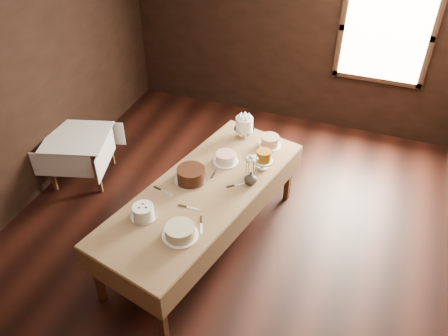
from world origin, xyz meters
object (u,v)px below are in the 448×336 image
Objects in this scene: display_table at (203,194)px; cake_swirl at (143,212)px; cake_caramel at (263,161)px; cake_speckled at (270,141)px; cake_meringue at (244,128)px; cake_server_a at (194,208)px; cake_chocolate at (191,174)px; cake_server_d at (241,184)px; cake_server_b at (201,228)px; cake_cream at (180,232)px; cake_server_c at (216,169)px; cake_server_e at (166,192)px; flower_vase at (251,178)px; cake_lattice at (226,158)px; side_table at (78,141)px.

display_table is 10.07× the size of cake_swirl.
cake_speckled is at bearing 96.55° from cake_caramel.
cake_swirl is at bearing -127.02° from cake_caramel.
cake_caramel is (0.40, -0.54, -0.02)m from cake_meringue.
cake_server_a is at bearing -107.08° from cake_speckled.
cake_chocolate is 1.33× the size of cake_swirl.
cake_speckled is 0.81m from cake_server_d.
cake_meringue is 1.22× the size of cake_server_b.
cake_cream is at bearing -73.23° from cake_chocolate.
cake_meringue is 1.18× the size of cake_caramel.
cake_caramel is 1.03× the size of cake_server_c.
cake_server_a reaches higher than display_table.
cake_server_e is (-0.42, -1.29, -0.12)m from cake_meringue.
cake_cream is at bearing -111.15° from flower_vase.
cake_caramel reaches higher than cake_lattice.
cake_lattice is at bearing 90.05° from cake_cream.
cake_speckled is (0.44, 1.02, 0.12)m from display_table.
side_table is at bearing 81.98° from cake_server_c.
cake_server_b is at bearing -139.41° from cake_server_d.
flower_vase is (0.43, -0.09, 0.07)m from cake_server_c.
cake_chocolate is 0.84m from cake_cream.
cake_chocolate is 1.54× the size of cake_server_b.
cake_server_c is (-0.20, 0.91, 0.00)m from cake_server_b.
cake_swirl is at bearing 154.95° from cake_server_c.
cake_lattice is 0.18m from cake_server_c.
cake_server_a is at bearing -5.25° from cake_server_e.
flower_vase is (0.23, 0.81, 0.07)m from cake_server_b.
cake_swirl reaches higher than cake_cream.
cake_meringue reaches higher than flower_vase.
cake_meringue is at bearing 75.11° from cake_chocolate.
cake_cream is (-0.38, -1.72, -0.00)m from cake_speckled.
display_table is 1.12m from cake_speckled.
cake_meringue reaches higher than cake_server_c.
cake_speckled is 0.62m from cake_lattice.
side_table is 2.18m from cake_meringue.
display_table is 11.61× the size of cake_server_a.
side_table is 2.50m from cake_speckled.
side_table is at bearing -179.69° from cake_caramel.
flower_vase is at bearing 46.39° from cake_swirl.
flower_vase is at bearing -6.61° from side_table.
cake_server_c is 0.44m from flower_vase.
cake_server_d is at bearing -147.63° from flower_vase.
cake_chocolate is 0.93× the size of cake_cream.
cake_swirl is 1.92× the size of flower_vase.
cake_meringue is at bearing 85.23° from cake_server_a.
cake_server_d reaches higher than display_table.
cake_server_b is (-0.23, -1.56, -0.06)m from cake_speckled.
cake_meringue is 1.76m from cake_swirl.
cake_server_c is at bearing -107.04° from cake_lattice.
cake_server_d is at bearing -116.36° from cake_server_c.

